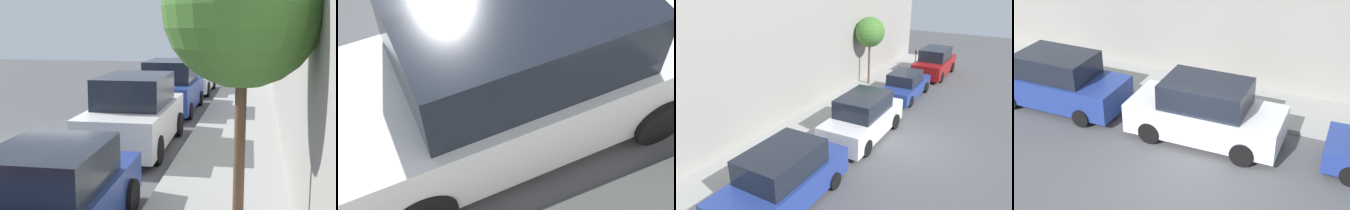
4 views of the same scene
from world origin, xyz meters
The scene contains 4 objects.
ground_plane centered at (0.00, 0.00, 0.00)m, with size 60.00×60.00×0.00m, color #515154.
sidewalk centered at (4.76, 0.00, 0.07)m, with size 2.53×32.00×0.15m.
parked_suv_third centered at (2.15, 0.23, 0.93)m, with size 2.08×4.84×1.98m.
parked_suv_fourth centered at (2.10, 5.71, 0.93)m, with size 2.08×4.82×1.98m.
Camera 4 is at (-9.59, -4.17, 8.12)m, focal length 50.00 mm.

